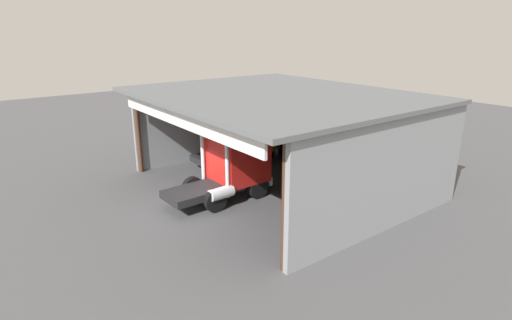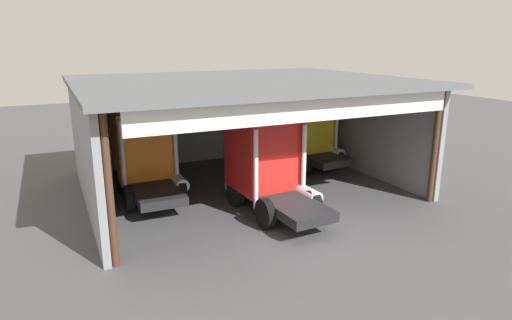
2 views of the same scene
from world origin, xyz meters
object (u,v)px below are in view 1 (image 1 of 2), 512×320
Objects in this scene: truck_orange_right_bay at (246,133)px; truck_red_center_left_bay at (233,159)px; oil_drum at (357,171)px; tool_cart at (363,174)px; truck_yellow_yard_outside at (375,164)px.

truck_red_center_left_bay is (4.02, -3.67, 0.02)m from truck_orange_right_bay.
truck_orange_right_bay reaches higher than oil_drum.
truck_orange_right_bay is 0.96× the size of truck_red_center_left_bay.
truck_red_center_left_bay is at bearing -112.49° from tool_cart.
oil_drum is 0.72m from tool_cart.
truck_yellow_yard_outside is at bearing -38.47° from oil_drum.
truck_orange_right_bay is at bearing -176.64° from truck_yellow_yard_outside.
tool_cart is (2.74, 6.62, -1.46)m from truck_red_center_left_bay.
truck_orange_right_bay is 7.11m from oil_drum.
truck_yellow_yard_outside is at bearing 8.77° from truck_orange_right_bay.
truck_yellow_yard_outside is at bearing -41.42° from tool_cart.
truck_orange_right_bay is 5.44m from truck_red_center_left_bay.
oil_drum is (-2.66, 2.11, -1.53)m from truck_yellow_yard_outside.
truck_orange_right_bay is 5.12× the size of tool_cart.
truck_red_center_left_bay reaches higher than truck_yellow_yard_outside.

